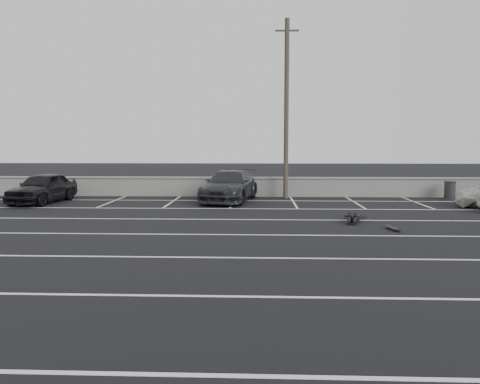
{
  "coord_description": "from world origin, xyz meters",
  "views": [
    {
      "loc": [
        -0.77,
        -11.44,
        2.81
      ],
      "look_at": [
        -1.45,
        6.48,
        1.0
      ],
      "focal_mm": 35.0,
      "sensor_mm": 36.0,
      "label": 1
    }
  ],
  "objects_px": {
    "trash_bin": "(450,190)",
    "skateboard": "(393,228)",
    "utility_pole": "(286,109)",
    "car_left": "(43,188)",
    "person": "(355,215)",
    "car_right": "(230,186)"
  },
  "relations": [
    {
      "from": "trash_bin",
      "to": "skateboard",
      "type": "xyz_separation_m",
      "value": [
        -5.51,
        -9.16,
        -0.41
      ]
    },
    {
      "from": "utility_pole",
      "to": "skateboard",
      "type": "height_order",
      "value": "utility_pole"
    },
    {
      "from": "car_left",
      "to": "skateboard",
      "type": "bearing_deg",
      "value": -18.67
    },
    {
      "from": "utility_pole",
      "to": "person",
      "type": "height_order",
      "value": "utility_pole"
    },
    {
      "from": "utility_pole",
      "to": "trash_bin",
      "type": "xyz_separation_m",
      "value": [
        8.52,
        -0.08,
        -4.2
      ]
    },
    {
      "from": "car_right",
      "to": "trash_bin",
      "type": "height_order",
      "value": "car_right"
    },
    {
      "from": "trash_bin",
      "to": "skateboard",
      "type": "height_order",
      "value": "trash_bin"
    },
    {
      "from": "utility_pole",
      "to": "skateboard",
      "type": "distance_m",
      "value": 10.75
    },
    {
      "from": "car_left",
      "to": "car_right",
      "type": "relative_size",
      "value": 0.82
    },
    {
      "from": "trash_bin",
      "to": "skateboard",
      "type": "bearing_deg",
      "value": -121.05
    },
    {
      "from": "car_right",
      "to": "person",
      "type": "xyz_separation_m",
      "value": [
        5.02,
        -5.94,
        -0.55
      ]
    },
    {
      "from": "car_left",
      "to": "utility_pole",
      "type": "xyz_separation_m",
      "value": [
        11.92,
        2.41,
        3.94
      ]
    },
    {
      "from": "car_left",
      "to": "trash_bin",
      "type": "distance_m",
      "value": 20.58
    },
    {
      "from": "utility_pole",
      "to": "car_left",
      "type": "bearing_deg",
      "value": -168.56
    },
    {
      "from": "utility_pole",
      "to": "trash_bin",
      "type": "bearing_deg",
      "value": -0.51
    },
    {
      "from": "car_right",
      "to": "skateboard",
      "type": "xyz_separation_m",
      "value": [
        5.89,
        -7.91,
        -0.7
      ]
    },
    {
      "from": "person",
      "to": "skateboard",
      "type": "height_order",
      "value": "person"
    },
    {
      "from": "utility_pole",
      "to": "person",
      "type": "distance_m",
      "value": 8.79
    },
    {
      "from": "car_left",
      "to": "utility_pole",
      "type": "bearing_deg",
      "value": 17.33
    },
    {
      "from": "trash_bin",
      "to": "person",
      "type": "distance_m",
      "value": 9.62
    },
    {
      "from": "car_right",
      "to": "skateboard",
      "type": "relative_size",
      "value": 7.17
    },
    {
      "from": "utility_pole",
      "to": "car_right",
      "type": "bearing_deg",
      "value": -155.35
    }
  ]
}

